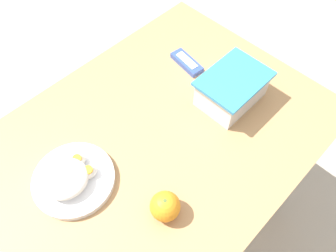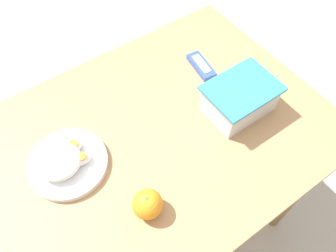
{
  "view_description": "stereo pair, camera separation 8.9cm",
  "coord_description": "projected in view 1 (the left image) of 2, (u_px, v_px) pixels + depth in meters",
  "views": [
    {
      "loc": [
        0.29,
        0.36,
        1.54
      ],
      "look_at": [
        -0.06,
        0.02,
        0.8
      ],
      "focal_mm": 35.0,
      "sensor_mm": 36.0,
      "label": 1
    },
    {
      "loc": [
        0.22,
        0.42,
        1.54
      ],
      "look_at": [
        -0.06,
        0.02,
        0.8
      ],
      "focal_mm": 35.0,
      "sensor_mm": 36.0,
      "label": 2
    }
  ],
  "objects": [
    {
      "name": "orange_fruit",
      "position": [
        165.0,
        206.0,
        0.76
      ],
      "size": [
        0.07,
        0.07,
        0.07
      ],
      "color": "orange",
      "rests_on": "table"
    },
    {
      "name": "food_container",
      "position": [
        232.0,
        90.0,
        0.95
      ],
      "size": [
        0.2,
        0.15,
        0.1
      ],
      "color": "white",
      "rests_on": "table"
    },
    {
      "name": "candy_bar",
      "position": [
        187.0,
        62.0,
        1.05
      ],
      "size": [
        0.06,
        0.12,
        0.02
      ],
      "color": "#334C9E",
      "rests_on": "table"
    },
    {
      "name": "ground_plane",
      "position": [
        156.0,
        226.0,
        1.54
      ],
      "size": [
        10.0,
        10.0,
        0.0
      ],
      "primitive_type": "plane",
      "color": "#B2A899"
    },
    {
      "name": "table",
      "position": [
        150.0,
        161.0,
        0.99
      ],
      "size": [
        1.04,
        0.72,
        0.77
      ],
      "color": "#AD7F51",
      "rests_on": "ground_plane"
    },
    {
      "name": "rice_plate",
      "position": [
        71.0,
        178.0,
        0.81
      ],
      "size": [
        0.21,
        0.21,
        0.06
      ],
      "color": "white",
      "rests_on": "table"
    }
  ]
}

